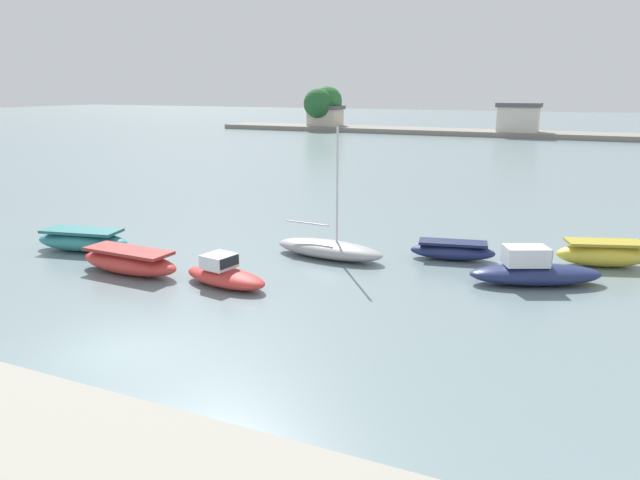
% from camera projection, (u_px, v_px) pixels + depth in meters
% --- Properties ---
extents(ground_plane, '(400.00, 400.00, 0.00)m').
position_uv_depth(ground_plane, '(110.00, 353.00, 18.41)').
color(ground_plane, slate).
extents(moored_boat_0, '(5.11, 2.71, 1.08)m').
position_uv_depth(moored_boat_0, '(83.00, 240.00, 29.84)').
color(moored_boat_0, teal).
rests_on(moored_boat_0, ground).
extents(moored_boat_1, '(5.17, 1.88, 1.09)m').
position_uv_depth(moored_boat_1, '(129.00, 262.00, 26.18)').
color(moored_boat_1, '#C63833').
rests_on(moored_boat_1, ground).
extents(moored_boat_2, '(4.24, 2.24, 1.29)m').
position_uv_depth(moored_boat_2, '(225.00, 275.00, 24.57)').
color(moored_boat_2, '#C63833').
rests_on(moored_boat_2, ground).
extents(moored_boat_3, '(5.71, 2.31, 6.23)m').
position_uv_depth(moored_boat_3, '(329.00, 249.00, 28.61)').
color(moored_boat_3, '#9E9EA3').
rests_on(moored_boat_3, ground).
extents(moored_boat_4, '(4.14, 2.10, 0.88)m').
position_uv_depth(moored_boat_4, '(453.00, 251.00, 28.31)').
color(moored_boat_4, navy).
rests_on(moored_boat_4, ground).
extents(moored_boat_5, '(5.75, 3.95, 1.60)m').
position_uv_depth(moored_boat_5, '(534.00, 271.00, 24.75)').
color(moored_boat_5, navy).
rests_on(moored_boat_5, ground).
extents(moored_boat_6, '(4.43, 2.80, 1.17)m').
position_uv_depth(moored_boat_6, '(603.00, 254.00, 27.24)').
color(moored_boat_6, yellow).
rests_on(moored_boat_6, ground).
extents(distant_shoreline, '(106.72, 8.61, 8.09)m').
position_uv_depth(distant_shoreline, '(462.00, 122.00, 101.71)').
color(distant_shoreline, gray).
rests_on(distant_shoreline, ground).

